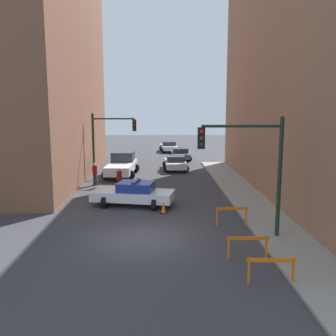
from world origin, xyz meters
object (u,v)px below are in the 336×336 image
(police_car, at_px, (134,193))
(barrier_mid, at_px, (248,244))
(parked_car_mid, at_px, (180,154))
(traffic_cone, at_px, (164,207))
(barrier_back, at_px, (232,213))
(white_truck, at_px, (122,165))
(traffic_light_far, at_px, (107,137))
(pedestrian_crossing, at_px, (119,180))
(traffic_light_near, at_px, (253,159))
(parked_car_near, at_px, (175,163))
(barrier_front, at_px, (271,266))
(parked_car_far, at_px, (169,146))
(pedestrian_corner, at_px, (95,174))

(police_car, bearing_deg, barrier_mid, -136.89)
(parked_car_mid, relative_size, barrier_mid, 2.71)
(traffic_cone, bearing_deg, barrier_back, -33.05)
(police_car, height_order, white_truck, white_truck)
(traffic_cone, bearing_deg, barrier_mid, -63.63)
(barrier_mid, distance_m, barrier_back, 4.13)
(traffic_light_far, relative_size, white_truck, 0.95)
(white_truck, relative_size, pedestrian_crossing, 3.31)
(police_car, bearing_deg, traffic_light_near, -123.98)
(police_car, distance_m, parked_car_near, 12.75)
(traffic_light_far, distance_m, barrier_mid, 17.50)
(pedestrian_crossing, relative_size, barrier_front, 1.04)
(parked_car_near, xyz_separation_m, barrier_front, (2.16, -22.35, -0.06))
(traffic_light_near, xyz_separation_m, parked_car_far, (-2.80, 31.92, -2.86))
(parked_car_near, height_order, barrier_mid, parked_car_near)
(white_truck, xyz_separation_m, barrier_front, (6.77, -19.56, -0.29))
(barrier_front, relative_size, barrier_mid, 1.00)
(barrier_front, bearing_deg, parked_car_far, 93.82)
(police_car, height_order, parked_car_mid, police_car)
(parked_car_near, distance_m, pedestrian_crossing, 9.92)
(white_truck, bearing_deg, barrier_back, -60.48)
(traffic_light_near, relative_size, barrier_front, 3.25)
(parked_car_near, distance_m, traffic_cone, 14.09)
(police_car, xyz_separation_m, barrier_back, (5.03, -3.78, -0.11))
(traffic_light_far, distance_m, parked_car_near, 7.71)
(pedestrian_corner, distance_m, barrier_back, 12.62)
(traffic_light_near, distance_m, barrier_front, 5.22)
(parked_car_near, bearing_deg, traffic_light_far, -141.02)
(parked_car_mid, bearing_deg, barrier_front, -88.37)
(parked_car_mid, height_order, parked_car_far, same)
(barrier_back, xyz_separation_m, traffic_cone, (-3.30, 2.15, -0.30))
(pedestrian_corner, bearing_deg, parked_car_near, -175.93)
(barrier_back, bearing_deg, pedestrian_crossing, 130.95)
(traffic_light_far, bearing_deg, pedestrian_corner, -109.85)
(traffic_light_near, distance_m, barrier_back, 3.49)
(police_car, xyz_separation_m, barrier_mid, (4.84, -7.91, -0.11))
(traffic_light_near, distance_m, parked_car_near, 18.43)
(white_truck, bearing_deg, traffic_light_near, -61.84)
(parked_car_far, distance_m, traffic_cone, 27.94)
(barrier_front, bearing_deg, barrier_mid, 98.11)
(white_truck, relative_size, parked_car_mid, 1.27)
(police_car, relative_size, parked_car_near, 1.15)
(parked_car_far, bearing_deg, barrier_mid, -91.21)
(police_car, xyz_separation_m, parked_car_far, (2.71, 26.29, -0.05))
(traffic_light_near, relative_size, parked_car_near, 1.20)
(white_truck, xyz_separation_m, pedestrian_corner, (-1.59, -3.85, -0.04))
(parked_car_mid, relative_size, barrier_front, 2.71)
(pedestrian_corner, bearing_deg, traffic_light_far, -152.76)
(parked_car_mid, height_order, pedestrian_corner, pedestrian_corner)
(traffic_light_near, relative_size, parked_car_mid, 1.20)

